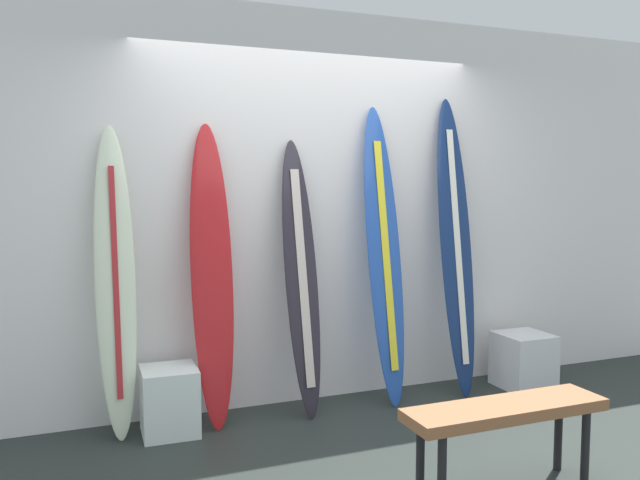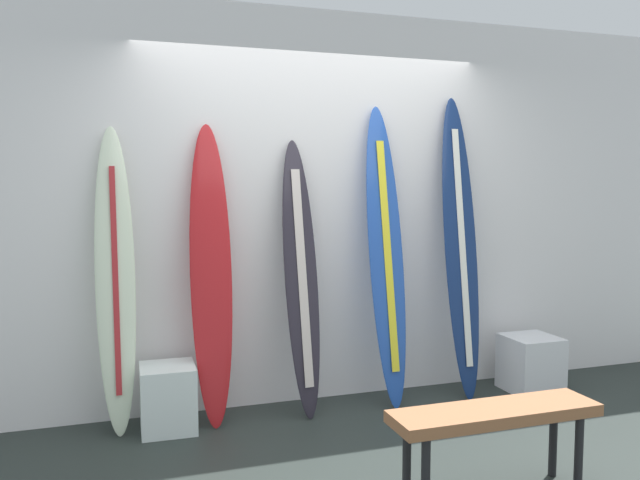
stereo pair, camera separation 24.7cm
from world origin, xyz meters
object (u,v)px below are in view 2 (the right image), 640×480
(surfboard_ivory, at_px, (115,282))
(surfboard_cobalt, at_px, (386,257))
(surfboard_charcoal, at_px, (301,279))
(bench, at_px, (495,419))
(surfboard_crimson, at_px, (211,274))
(display_block_center, at_px, (168,398))
(display_block_left, at_px, (531,364))
(surfboard_navy, at_px, (461,249))

(surfboard_ivory, distance_m, surfboard_cobalt, 1.85)
(surfboard_charcoal, height_order, bench, surfboard_charcoal)
(surfboard_crimson, distance_m, display_block_center, 0.84)
(bench, bearing_deg, display_block_center, 136.18)
(surfboard_crimson, xyz_separation_m, display_block_center, (-0.30, -0.08, -0.78))
(display_block_center, height_order, bench, bench)
(display_block_center, bearing_deg, display_block_left, -1.50)
(surfboard_charcoal, distance_m, display_block_left, 1.93)
(surfboard_cobalt, bearing_deg, bench, -92.50)
(surfboard_navy, bearing_deg, surfboard_crimson, 179.32)
(surfboard_navy, bearing_deg, surfboard_cobalt, 179.82)
(surfboard_navy, relative_size, display_block_center, 5.28)
(surfboard_charcoal, relative_size, surfboard_cobalt, 0.88)
(surfboard_ivory, bearing_deg, surfboard_navy, -1.07)
(display_block_left, relative_size, display_block_center, 1.00)
(surfboard_ivory, bearing_deg, display_block_center, -18.92)
(surfboard_crimson, xyz_separation_m, bench, (1.18, -1.50, -0.59))
(display_block_center, bearing_deg, bench, -43.82)
(display_block_left, xyz_separation_m, display_block_center, (-2.70, 0.07, 0.00))
(bench, bearing_deg, surfboard_navy, 65.69)
(surfboard_ivory, distance_m, surfboard_charcoal, 1.21)
(surfboard_charcoal, height_order, surfboard_cobalt, surfboard_cobalt)
(surfboard_ivory, xyz_separation_m, surfboard_navy, (2.45, -0.05, 0.13))
(surfboard_crimson, xyz_separation_m, surfboard_charcoal, (0.61, -0.02, -0.06))
(surfboard_cobalt, xyz_separation_m, bench, (-0.06, -1.48, -0.66))
(surfboard_crimson, distance_m, surfboard_cobalt, 1.25)
(surfboard_ivory, relative_size, display_block_left, 4.65)
(surfboard_ivory, relative_size, display_block_center, 4.62)
(surfboard_charcoal, relative_size, display_block_left, 4.50)
(surfboard_crimson, height_order, surfboard_navy, surfboard_navy)
(surfboard_cobalt, bearing_deg, surfboard_crimson, 179.08)
(surfboard_crimson, relative_size, surfboard_cobalt, 0.92)
(surfboard_cobalt, xyz_separation_m, surfboard_navy, (0.60, -0.00, 0.04))
(display_block_left, distance_m, bench, 1.83)
(surfboard_ivory, height_order, surfboard_navy, surfboard_navy)
(surfboard_navy, xyz_separation_m, display_block_left, (0.55, -0.13, -0.88))
(surfboard_crimson, relative_size, bench, 1.81)
(surfboard_cobalt, distance_m, surfboard_navy, 0.60)
(surfboard_ivory, xyz_separation_m, surfboard_charcoal, (1.21, -0.04, -0.03))
(surfboard_cobalt, xyz_separation_m, display_block_center, (-1.54, -0.06, -0.85))
(surfboard_ivory, relative_size, surfboard_cobalt, 0.91)
(surfboard_navy, distance_m, display_block_center, 2.32)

